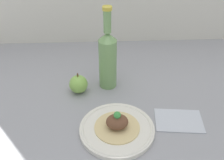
{
  "coord_description": "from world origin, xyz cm",
  "views": [
    {
      "loc": [
        -7.47,
        -71.34,
        62.19
      ],
      "look_at": [
        -4.06,
        0.88,
        11.28
      ],
      "focal_mm": 42.0,
      "sensor_mm": 36.0,
      "label": 1
    }
  ],
  "objects_px": {
    "plated_food": "(117,123)",
    "cider_bottle": "(108,58)",
    "plate": "(117,129)",
    "apple": "(78,84)"
  },
  "relations": [
    {
      "from": "apple",
      "to": "plated_food",
      "type": "bearing_deg",
      "value": -58.21
    },
    {
      "from": "plate",
      "to": "plated_food",
      "type": "distance_m",
      "value": 0.03
    },
    {
      "from": "plated_food",
      "to": "cider_bottle",
      "type": "bearing_deg",
      "value": 94.52
    },
    {
      "from": "plated_food",
      "to": "apple",
      "type": "height_order",
      "value": "apple"
    },
    {
      "from": "cider_bottle",
      "to": "apple",
      "type": "height_order",
      "value": "cider_bottle"
    },
    {
      "from": "cider_bottle",
      "to": "apple",
      "type": "distance_m",
      "value": 0.15
    },
    {
      "from": "plate",
      "to": "cider_bottle",
      "type": "xyz_separation_m",
      "value": [
        -0.02,
        0.25,
        0.11
      ]
    },
    {
      "from": "plate",
      "to": "cider_bottle",
      "type": "relative_size",
      "value": 0.75
    },
    {
      "from": "plated_food",
      "to": "plate",
      "type": "bearing_deg",
      "value": -45.0
    },
    {
      "from": "plate",
      "to": "cider_bottle",
      "type": "bearing_deg",
      "value": 94.52
    }
  ]
}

